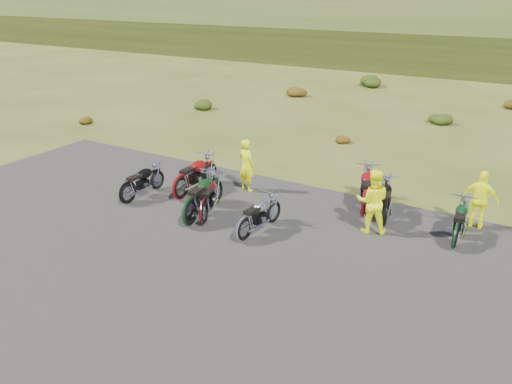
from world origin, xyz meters
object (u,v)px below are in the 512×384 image
Objects in this scene: person_middle at (246,166)px; motorcycle_0 at (129,204)px; motorcycle_7 at (453,249)px; motorcycle_3 at (244,241)px.

motorcycle_0 is at bearing 60.15° from person_middle.
motorcycle_7 is at bearing -172.22° from person_middle.
motorcycle_7 is (9.00, 2.04, 0.00)m from motorcycle_0.
motorcycle_3 is 1.00× the size of motorcycle_7.
person_middle reaches higher than motorcycle_0.
person_middle is at bearing -42.26° from motorcycle_0.
motorcycle_0 is at bearing 92.90° from motorcycle_3.
person_middle is (-6.46, 0.64, 0.85)m from motorcycle_7.
motorcycle_7 is at bearing -57.48° from motorcycle_3.
motorcycle_3 is 1.15× the size of person_middle.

